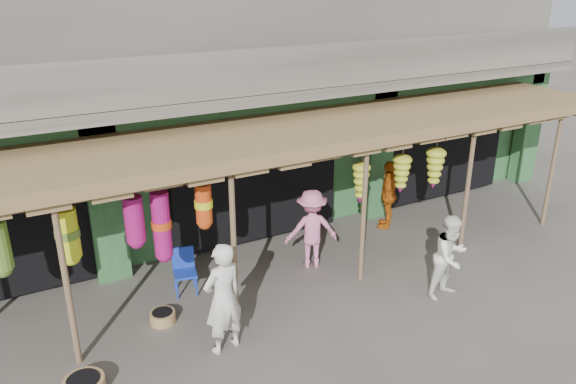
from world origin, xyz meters
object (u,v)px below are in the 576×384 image
blue_chair (184,268)px  person_vendor (388,194)px  person_front (223,298)px  person_shopper (311,229)px  person_right (450,257)px

blue_chair → person_vendor: size_ratio=0.53×
person_front → person_vendor: bearing=-167.7°
person_front → person_vendor: (4.85, 2.32, -0.11)m
person_vendor → person_shopper: (-2.40, -0.74, 0.01)m
person_shopper → person_right: bearing=144.2°
blue_chair → person_shopper: (2.43, -0.28, 0.32)m
person_shopper → person_front: bearing=50.0°
blue_chair → person_shopper: person_shopper is taller
blue_chair → person_front: 1.91m
person_front → person_vendor: size_ratio=1.14×
blue_chair → person_front: person_front is taller
person_vendor → blue_chair: bearing=-38.7°
blue_chair → person_right: (3.98, -2.33, 0.30)m
person_vendor → person_shopper: 2.51m
blue_chair → person_shopper: bearing=5.3°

